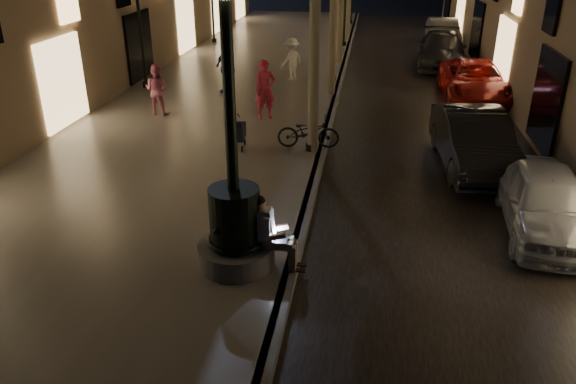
% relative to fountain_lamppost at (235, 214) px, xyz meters
% --- Properties ---
extents(ground, '(120.00, 120.00, 0.00)m').
position_rel_fountain_lamppost_xyz_m(ground, '(1.00, 13.00, -1.21)').
color(ground, black).
rests_on(ground, ground).
extents(cobble_lane, '(6.00, 45.00, 0.02)m').
position_rel_fountain_lamppost_xyz_m(cobble_lane, '(4.00, 13.00, -1.20)').
color(cobble_lane, black).
rests_on(cobble_lane, ground).
extents(promenade, '(8.00, 45.00, 0.20)m').
position_rel_fountain_lamppost_xyz_m(promenade, '(-3.00, 13.00, -1.11)').
color(promenade, slate).
rests_on(promenade, ground).
extents(curb_strip, '(0.25, 45.00, 0.20)m').
position_rel_fountain_lamppost_xyz_m(curb_strip, '(1.00, 13.00, -1.11)').
color(curb_strip, '#59595B').
rests_on(curb_strip, ground).
extents(fountain_lamppost, '(1.40, 1.40, 5.21)m').
position_rel_fountain_lamppost_xyz_m(fountain_lamppost, '(0.00, 0.00, 0.00)').
color(fountain_lamppost, '#59595B').
rests_on(fountain_lamppost, promenade).
extents(seated_man_laptop, '(1.03, 0.35, 1.40)m').
position_rel_fountain_lamppost_xyz_m(seated_man_laptop, '(0.61, 0.00, -0.28)').
color(seated_man_laptop, tan).
rests_on(seated_man_laptop, promenade).
extents(lamp_curb_a, '(0.36, 0.36, 4.81)m').
position_rel_fountain_lamppost_xyz_m(lamp_curb_a, '(0.70, 6.00, 2.02)').
color(lamp_curb_a, black).
rests_on(lamp_curb_a, promenade).
extents(lamp_curb_b, '(0.36, 0.36, 4.81)m').
position_rel_fountain_lamppost_xyz_m(lamp_curb_b, '(0.70, 14.00, 2.02)').
color(lamp_curb_b, black).
rests_on(lamp_curb_b, promenade).
extents(lamp_left_b, '(0.36, 0.36, 4.81)m').
position_rel_fountain_lamppost_xyz_m(lamp_left_b, '(-6.40, 12.00, 2.02)').
color(lamp_left_b, black).
rests_on(lamp_left_b, promenade).
extents(stroller, '(0.45, 0.96, 0.97)m').
position_rel_fountain_lamppost_xyz_m(stroller, '(-1.33, 5.85, -0.53)').
color(stroller, black).
rests_on(stroller, promenade).
extents(car_front, '(1.88, 4.09, 1.36)m').
position_rel_fountain_lamppost_xyz_m(car_front, '(5.94, 2.49, -0.53)').
color(car_front, '#AFB3B7').
rests_on(car_front, ground).
extents(car_second, '(1.92, 4.67, 1.51)m').
position_rel_fountain_lamppost_xyz_m(car_second, '(5.00, 5.89, -0.46)').
color(car_second, black).
rests_on(car_second, ground).
extents(car_third, '(2.36, 5.03, 1.39)m').
position_rel_fountain_lamppost_xyz_m(car_third, '(6.06, 12.83, -0.52)').
color(car_third, maroon).
rests_on(car_third, ground).
extents(car_rear, '(2.44, 5.27, 1.49)m').
position_rel_fountain_lamppost_xyz_m(car_rear, '(5.42, 18.55, -0.47)').
color(car_rear, '#2E2F34').
rests_on(car_rear, ground).
extents(car_fifth, '(1.56, 4.34, 1.43)m').
position_rel_fountain_lamppost_xyz_m(car_fifth, '(6.00, 23.91, -0.50)').
color(car_fifth, gray).
rests_on(car_fifth, ground).
extents(pedestrian_red, '(0.82, 0.71, 1.89)m').
position_rel_fountain_lamppost_xyz_m(pedestrian_red, '(-1.07, 8.74, -0.07)').
color(pedestrian_red, '#C82846').
rests_on(pedestrian_red, promenade).
extents(pedestrian_pink, '(0.88, 0.73, 1.66)m').
position_rel_fountain_lamppost_xyz_m(pedestrian_pink, '(-4.68, 8.70, -0.18)').
color(pedestrian_pink, '#D26F91').
rests_on(pedestrian_pink, promenade).
extents(pedestrian_white, '(1.18, 1.23, 1.68)m').
position_rel_fountain_lamppost_xyz_m(pedestrian_white, '(-0.96, 13.99, -0.17)').
color(pedestrian_white, white).
rests_on(pedestrian_white, promenade).
extents(pedestrian_blue, '(1.11, 1.03, 1.83)m').
position_rel_fountain_lamppost_xyz_m(pedestrian_blue, '(-3.11, 11.66, -0.10)').
color(pedestrian_blue, navy).
rests_on(pedestrian_blue, promenade).
extents(bicycle, '(1.77, 0.75, 0.90)m').
position_rel_fountain_lamppost_xyz_m(bicycle, '(0.60, 6.24, -0.56)').
color(bicycle, black).
rests_on(bicycle, promenade).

